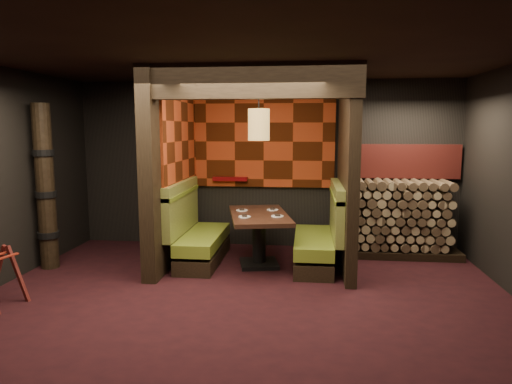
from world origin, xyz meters
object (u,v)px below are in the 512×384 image
object	(u,v)px
dining_table	(259,229)
totem_column	(45,188)
pendant_lamp	(259,125)
firewood_stack	(404,218)
booth_bench_right	(320,239)
booth_bench_left	(197,236)

from	to	relation	value
dining_table	totem_column	bearing A→B (deg)	-171.92
pendant_lamp	totem_column	size ratio (longest dim) A/B	0.41
dining_table	firewood_stack	size ratio (longest dim) A/B	0.95
dining_table	totem_column	world-z (taller)	totem_column
pendant_lamp	firewood_stack	world-z (taller)	pendant_lamp
firewood_stack	pendant_lamp	bearing A→B (deg)	-159.12
booth_bench_right	dining_table	world-z (taller)	booth_bench_right
booth_bench_left	firewood_stack	bearing A→B (deg)	12.17
booth_bench_left	totem_column	xyz separation A→B (m)	(-2.09, -0.55, 0.79)
booth_bench_left	booth_bench_right	bearing A→B (deg)	0.00
pendant_lamp	booth_bench_left	bearing A→B (deg)	170.49
firewood_stack	dining_table	bearing A→B (deg)	-160.23
dining_table	booth_bench_right	bearing A→B (deg)	7.14
booth_bench_left	booth_bench_right	xyz separation A→B (m)	(1.89, 0.00, 0.00)
booth_bench_left	totem_column	bearing A→B (deg)	-165.25
totem_column	pendant_lamp	bearing A→B (deg)	7.16
booth_bench_right	pendant_lamp	world-z (taller)	pendant_lamp
pendant_lamp	totem_column	xyz separation A→B (m)	(-3.07, -0.39, -0.91)
totem_column	booth_bench_left	bearing A→B (deg)	14.75
booth_bench_left	dining_table	xyz separation A→B (m)	(0.98, -0.11, 0.16)
booth_bench_right	pendant_lamp	bearing A→B (deg)	-169.79
booth_bench_right	dining_table	distance (m)	0.93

